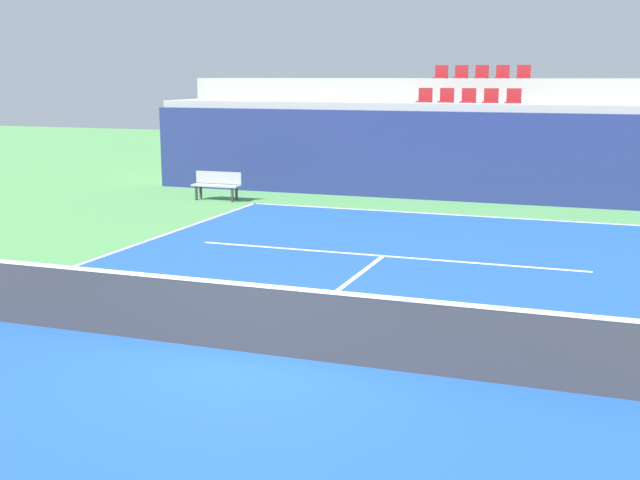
% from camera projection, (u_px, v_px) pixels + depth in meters
% --- Properties ---
extents(ground_plane, '(80.00, 80.00, 0.00)m').
position_uv_depth(ground_plane, '(256.00, 354.00, 10.98)').
color(ground_plane, '#4C8C4C').
extents(court_surface, '(11.00, 24.00, 0.01)m').
position_uv_depth(court_surface, '(256.00, 353.00, 10.98)').
color(court_surface, '#1E4C99').
rests_on(court_surface, ground_plane).
extents(baseline_far, '(11.00, 0.10, 0.00)m').
position_uv_depth(baseline_far, '(438.00, 214.00, 21.99)').
color(baseline_far, white).
rests_on(baseline_far, court_surface).
extents(service_line_far, '(8.26, 0.10, 0.00)m').
position_uv_depth(service_line_far, '(383.00, 256.00, 16.88)').
color(service_line_far, white).
rests_on(service_line_far, court_surface).
extents(centre_service_line, '(0.10, 6.40, 0.00)m').
position_uv_depth(centre_service_line, '(333.00, 294.00, 13.93)').
color(centre_service_line, white).
rests_on(centre_service_line, court_surface).
extents(back_wall, '(19.98, 0.30, 2.64)m').
position_uv_depth(back_wall, '(458.00, 157.00, 24.13)').
color(back_wall, navy).
rests_on(back_wall, ground_plane).
extents(stands_tier_lower, '(19.98, 2.40, 2.86)m').
position_uv_depth(stands_tier_lower, '(466.00, 149.00, 25.35)').
color(stands_tier_lower, '#9E9E99').
rests_on(stands_tier_lower, ground_plane).
extents(stands_tier_upper, '(19.98, 2.40, 3.59)m').
position_uv_depth(stands_tier_upper, '(479.00, 132.00, 27.49)').
color(stands_tier_upper, '#9E9E99').
rests_on(stands_tier_upper, ground_plane).
extents(seating_row_lower, '(3.18, 0.44, 0.44)m').
position_uv_depth(seating_row_lower, '(468.00, 98.00, 25.13)').
color(seating_row_lower, maroon).
rests_on(seating_row_lower, stands_tier_lower).
extents(seating_row_upper, '(3.18, 0.44, 0.44)m').
position_uv_depth(seating_row_upper, '(481.00, 75.00, 27.20)').
color(seating_row_upper, maroon).
rests_on(seating_row_upper, stands_tier_upper).
extents(tennis_net, '(11.08, 0.08, 1.07)m').
position_uv_depth(tennis_net, '(255.00, 318.00, 10.88)').
color(tennis_net, black).
rests_on(tennis_net, court_surface).
extents(player_bench, '(1.50, 0.40, 0.85)m').
position_uv_depth(player_bench, '(217.00, 183.00, 24.42)').
color(player_bench, '#99999E').
rests_on(player_bench, ground_plane).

